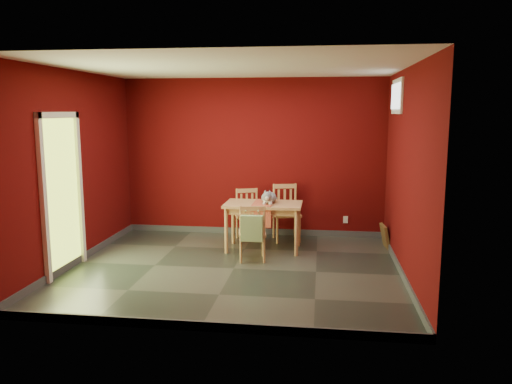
# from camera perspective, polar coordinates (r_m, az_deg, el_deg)

# --- Properties ---
(ground) EXTENTS (4.50, 4.50, 0.00)m
(ground) POSITION_cam_1_polar(r_m,az_deg,el_deg) (6.95, -2.56, -8.72)
(ground) COLOR #2D342D
(ground) RESTS_ON ground
(room_shell) EXTENTS (4.50, 4.50, 4.50)m
(room_shell) POSITION_cam_1_polar(r_m,az_deg,el_deg) (6.93, -2.56, -8.33)
(room_shell) COLOR #4E0808
(room_shell) RESTS_ON ground
(doorway) EXTENTS (0.06, 1.01, 2.13)m
(doorway) POSITION_cam_1_polar(r_m,az_deg,el_deg) (7.06, -21.34, 0.32)
(doorway) COLOR #B7D838
(doorway) RESTS_ON ground
(window) EXTENTS (0.05, 0.90, 0.50)m
(window) POSITION_cam_1_polar(r_m,az_deg,el_deg) (7.58, 15.80, 10.47)
(window) COLOR white
(window) RESTS_ON room_shell
(outlet_plate) EXTENTS (0.08, 0.02, 0.12)m
(outlet_plate) POSITION_cam_1_polar(r_m,az_deg,el_deg) (8.70, 10.20, -3.13)
(outlet_plate) COLOR silver
(outlet_plate) RESTS_ON room_shell
(dining_table) EXTENTS (1.19, 0.70, 0.74)m
(dining_table) POSITION_cam_1_polar(r_m,az_deg,el_deg) (7.71, 0.85, -1.95)
(dining_table) COLOR tan
(dining_table) RESTS_ON ground
(table_runner) EXTENTS (0.31, 0.64, 0.32)m
(table_runner) POSITION_cam_1_polar(r_m,az_deg,el_deg) (7.60, 0.75, -1.78)
(table_runner) COLOR #C05036
(table_runner) RESTS_ON dining_table
(chair_far_left) EXTENTS (0.51, 0.51, 0.85)m
(chair_far_left) POSITION_cam_1_polar(r_m,az_deg,el_deg) (8.34, -0.87, -2.56)
(chair_far_left) COLOR tan
(chair_far_left) RESTS_ON ground
(chair_far_right) EXTENTS (0.53, 0.53, 0.93)m
(chair_far_right) POSITION_cam_1_polar(r_m,az_deg,el_deg) (8.36, 3.46, -2.28)
(chair_far_right) COLOR tan
(chair_far_right) RESTS_ON ground
(chair_near) EXTENTS (0.45, 0.45, 0.83)m
(chair_near) POSITION_cam_1_polar(r_m,az_deg,el_deg) (7.19, -0.43, -4.59)
(chair_near) COLOR tan
(chair_near) RESTS_ON ground
(tote_bag) EXTENTS (0.31, 0.18, 0.43)m
(tote_bag) POSITION_cam_1_polar(r_m,az_deg,el_deg) (6.96, -0.49, -4.16)
(tote_bag) COLOR #8CAD6F
(tote_bag) RESTS_ON chair_near
(cat) EXTENTS (0.38, 0.53, 0.24)m
(cat) POSITION_cam_1_polar(r_m,az_deg,el_deg) (7.69, 1.48, -0.37)
(cat) COLOR slate
(cat) RESTS_ON table_runner
(picture_frame) EXTENTS (0.15, 0.38, 0.37)m
(picture_frame) POSITION_cam_1_polar(r_m,az_deg,el_deg) (8.17, 14.52, -4.92)
(picture_frame) COLOR brown
(picture_frame) RESTS_ON ground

